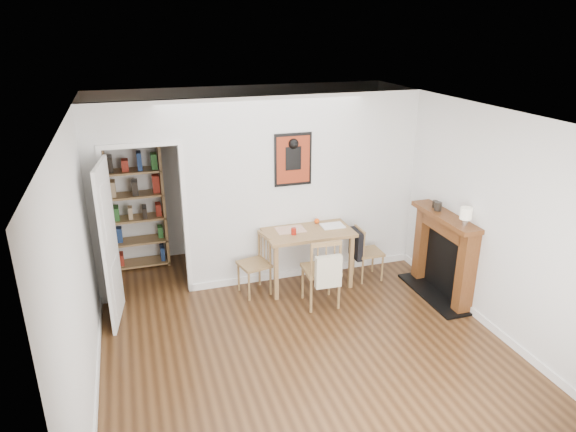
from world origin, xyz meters
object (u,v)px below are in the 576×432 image
object	(u,v)px
orange_fruit	(317,221)
mantel_lamp	(466,214)
red_glass	(294,231)
ceramic_jar_b	(435,204)
dining_table	(307,236)
ceramic_jar_a	(438,206)
chair_right	(367,252)
bookshelf	(137,207)
fireplace	(444,252)
chair_left	(254,265)
chair_front	(321,270)
notebook	(332,226)

from	to	relation	value
orange_fruit	mantel_lamp	distance (m)	2.02
red_glass	ceramic_jar_b	xyz separation A→B (m)	(1.83, -0.45, 0.34)
dining_table	ceramic_jar_a	xyz separation A→B (m)	(1.57, -0.69, 0.50)
red_glass	mantel_lamp	world-z (taller)	mantel_lamp
chair_right	bookshelf	xyz separation A→B (m)	(-3.06, 1.42, 0.53)
mantel_lamp	fireplace	bearing A→B (deg)	84.05
chair_left	orange_fruit	bearing A→B (deg)	12.61
fireplace	red_glass	size ratio (longest dim) A/B	13.91
red_glass	mantel_lamp	size ratio (longest dim) A/B	0.40
chair_left	chair_right	size ratio (longest dim) A/B	1.05
chair_front	orange_fruit	world-z (taller)	chair_front
red_glass	chair_right	bearing A→B (deg)	-0.13
orange_fruit	chair_front	bearing A→B (deg)	-106.08
red_glass	orange_fruit	world-z (taller)	red_glass
notebook	ceramic_jar_a	bearing A→B (deg)	-29.83
dining_table	fireplace	bearing A→B (deg)	-27.50
chair_left	fireplace	size ratio (longest dim) A/B	0.67
chair_right	ceramic_jar_a	size ratio (longest dim) A/B	6.85
notebook	dining_table	bearing A→B (deg)	179.22
chair_right	ceramic_jar_a	bearing A→B (deg)	-39.31
ceramic_jar_a	ceramic_jar_b	distance (m)	0.13
dining_table	chair_left	bearing A→B (deg)	-175.87
dining_table	mantel_lamp	xyz separation A→B (m)	(1.59, -1.24, 0.58)
red_glass	ceramic_jar_a	bearing A→B (deg)	-17.57
dining_table	chair_front	bearing A→B (deg)	-91.54
bookshelf	orange_fruit	xyz separation A→B (m)	(2.39, -1.14, -0.08)
bookshelf	ceramic_jar_a	world-z (taller)	bookshelf
dining_table	ceramic_jar_a	distance (m)	1.79
fireplace	bookshelf	bearing A→B (deg)	150.61
chair_left	chair_front	size ratio (longest dim) A/B	0.87
chair_front	red_glass	xyz separation A→B (m)	(-0.21, 0.49, 0.38)
red_glass	notebook	distance (m)	0.62
fireplace	ceramic_jar_b	xyz separation A→B (m)	(-0.03, 0.28, 0.59)
mantel_lamp	ceramic_jar_b	distance (m)	0.68
chair_left	ceramic_jar_b	world-z (taller)	ceramic_jar_b
chair_front	orange_fruit	xyz separation A→B (m)	(0.22, 0.77, 0.37)
fireplace	chair_right	bearing A→B (deg)	136.10
ceramic_jar_b	chair_left	bearing A→B (deg)	167.79
chair_right	notebook	distance (m)	0.66
chair_left	chair_front	bearing A→B (deg)	-36.45
dining_table	bookshelf	distance (m)	2.55
notebook	ceramic_jar_a	distance (m)	1.43
chair_right	bookshelf	distance (m)	3.42
chair_front	bookshelf	xyz separation A→B (m)	(-2.17, 1.91, 0.45)
dining_table	ceramic_jar_a	size ratio (longest dim) A/B	10.40
ceramic_jar_b	mantel_lamp	bearing A→B (deg)	-91.08
chair_left	red_glass	bearing A→B (deg)	-6.89
dining_table	fireplace	distance (m)	1.84
dining_table	bookshelf	size ratio (longest dim) A/B	0.63
chair_right	red_glass	size ratio (longest dim) A/B	8.81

